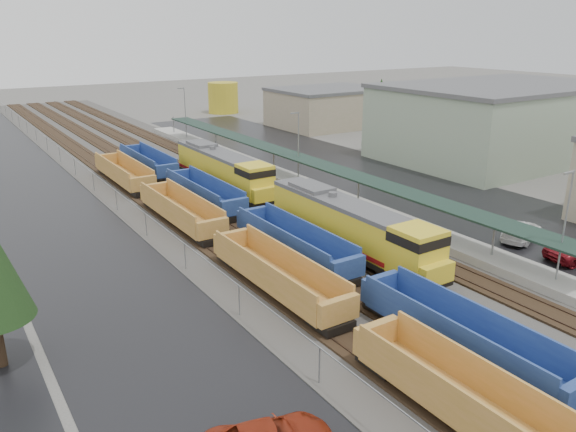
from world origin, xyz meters
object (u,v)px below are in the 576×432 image
at_px(well_string_blue, 363,283).
at_px(parked_car_east_c, 522,231).
at_px(storage_tank, 223,98).
at_px(locomotive_lead, 353,227).
at_px(well_string_yellow, 356,329).
at_px(locomotive_trail, 224,170).

relative_size(well_string_blue, parked_car_east_c, 17.46).
bearing_deg(well_string_blue, storage_tank, 69.16).
bearing_deg(locomotive_lead, parked_car_east_c, -19.61).
distance_m(well_string_blue, storage_tank, 84.09).
bearing_deg(parked_car_east_c, locomotive_lead, 51.72).
xyz_separation_m(well_string_yellow, storage_tank, (33.90, 82.75, 1.83)).
bearing_deg(locomotive_lead, well_string_blue, -123.71).
bearing_deg(well_string_blue, parked_car_east_c, 3.79).
distance_m(locomotive_lead, well_string_yellow, 12.99).
bearing_deg(parked_car_east_c, storage_tank, -27.73).
height_order(locomotive_lead, locomotive_trail, same).
xyz_separation_m(well_string_yellow, well_string_blue, (4.00, 4.18, -0.01)).
distance_m(storage_tank, parked_car_east_c, 78.42).
xyz_separation_m(storage_tank, parked_car_east_c, (-12.34, -77.41, -2.25)).
bearing_deg(locomotive_trail, storage_tank, 63.33).
height_order(well_string_yellow, parked_car_east_c, well_string_yellow).
relative_size(well_string_yellow, well_string_blue, 1.01).
bearing_deg(storage_tank, well_string_blue, -110.84).
distance_m(locomotive_trail, well_string_yellow, 32.20).
height_order(locomotive_trail, parked_car_east_c, locomotive_trail).
bearing_deg(storage_tank, parked_car_east_c, -99.06).
relative_size(well_string_yellow, parked_car_east_c, 17.67).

